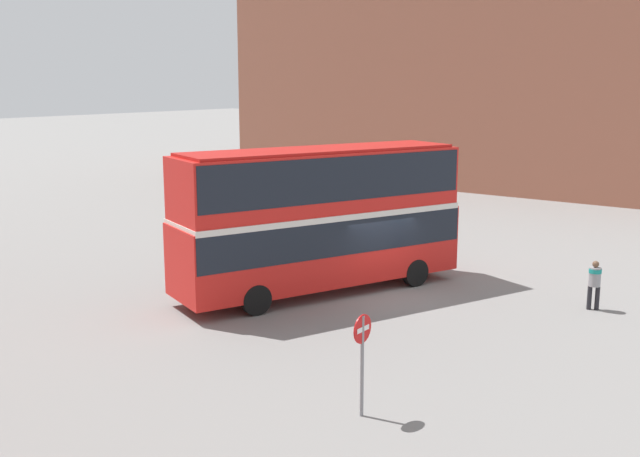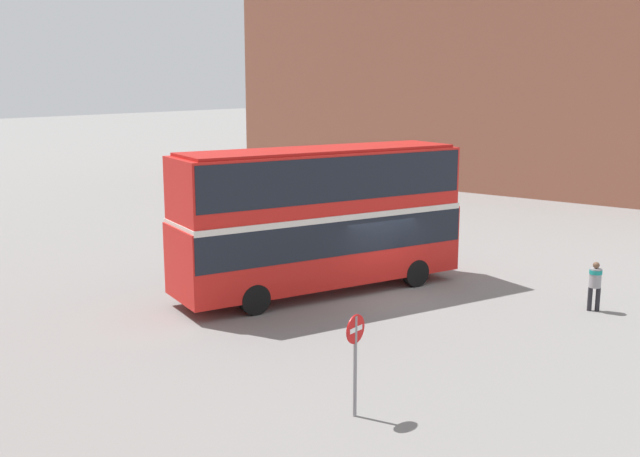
{
  "view_description": "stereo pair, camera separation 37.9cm",
  "coord_description": "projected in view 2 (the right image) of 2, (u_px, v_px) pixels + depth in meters",
  "views": [
    {
      "loc": [
        -20.81,
        -12.82,
        7.12
      ],
      "look_at": [
        -1.04,
        1.91,
        2.21
      ],
      "focal_mm": 42.0,
      "sensor_mm": 36.0,
      "label": 1
    },
    {
      "loc": [
        -20.58,
        -13.12,
        7.12
      ],
      "look_at": [
        -1.04,
        1.91,
        2.21
      ],
      "focal_mm": 42.0,
      "sensor_mm": 36.0,
      "label": 2
    }
  ],
  "objects": [
    {
      "name": "ground_plane",
      "position": [
        384.0,
        295.0,
        25.24
      ],
      "size": [
        240.0,
        240.0,
        0.0
      ],
      "primitive_type": "plane",
      "color": "gray"
    },
    {
      "name": "building_row_right",
      "position": [
        487.0,
        73.0,
        50.31
      ],
      "size": [
        8.48,
        37.06,
        15.13
      ],
      "color": "#935642",
      "rests_on": "ground_plane"
    },
    {
      "name": "double_decker_bus",
      "position": [
        320.0,
        211.0,
        25.03
      ],
      "size": [
        10.31,
        6.04,
        4.9
      ],
      "rotation": [
        0.0,
        0.0,
        -0.37
      ],
      "color": "red",
      "rests_on": "ground_plane"
    },
    {
      "name": "pedestrian_foreground",
      "position": [
        595.0,
        281.0,
        23.29
      ],
      "size": [
        0.53,
        0.53,
        1.57
      ],
      "rotation": [
        0.0,
        0.0,
        3.67
      ],
      "color": "#232328",
      "rests_on": "ground_plane"
    },
    {
      "name": "no_entry_sign",
      "position": [
        355.0,
        348.0,
        15.82
      ],
      "size": [
        0.63,
        0.08,
        2.28
      ],
      "color": "gray",
      "rests_on": "ground_plane"
    }
  ]
}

